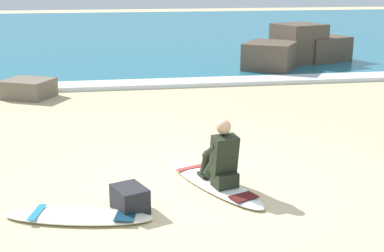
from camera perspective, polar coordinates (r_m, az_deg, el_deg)
name	(u,v)px	position (r m, az deg, el deg)	size (l,w,h in m)	color
ground_plane	(199,187)	(7.79, 0.69, -6.36)	(80.00, 80.00, 0.00)	beige
sea	(126,32)	(28.30, -6.93, 9.74)	(80.00, 28.00, 0.10)	teal
breaking_foam	(151,84)	(14.76, -4.33, 4.43)	(80.00, 0.90, 0.11)	white
surfboard_main	(213,183)	(7.84, 2.26, -5.94)	(1.33, 2.25, 0.08)	white
surfer_seated	(221,159)	(7.59, 3.09, -3.47)	(0.50, 0.76, 0.95)	black
surfboard_spare_near	(78,216)	(6.95, -11.79, -9.21)	(1.92, 0.94, 0.08)	#EFE5C6
rock_outcrop_distant	(297,51)	(18.08, 10.88, 7.75)	(4.17, 3.29, 1.35)	brown
shoreline_rock	(28,89)	(13.86, -16.77, 3.78)	(1.09, 0.93, 0.44)	#756656
beach_bag	(130,199)	(7.03, -6.52, -7.58)	(0.36, 0.48, 0.32)	#232328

